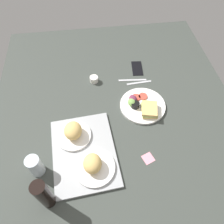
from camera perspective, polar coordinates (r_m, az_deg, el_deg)
name	(u,v)px	position (r cm, az deg, el deg)	size (l,w,h in cm)	color
ground_plane	(117,119)	(131.77, 1.41, -1.97)	(190.00, 150.00, 3.00)	#383D38
serving_tray	(84,152)	(119.40, -7.35, -10.35)	(45.00, 33.00, 1.60)	#9EA0A3
bread_plate_near	(93,165)	(111.65, -4.88, -13.74)	(20.74, 20.74, 8.66)	white
bread_plate_far	(73,133)	(121.06, -10.12, -5.31)	(19.36, 19.36, 9.04)	white
plate_with_salad	(142,105)	(135.25, 7.96, 1.71)	(28.10, 28.10, 5.40)	white
drinking_glass	(35,166)	(115.44, -19.46, -13.16)	(6.92, 6.92, 12.91)	silver
soda_bottle	(44,195)	(104.50, -17.42, -19.95)	(6.40, 6.40, 21.72)	black
espresso_cup	(94,79)	(148.85, -4.74, 8.54)	(5.60, 5.60, 4.00)	silver
fork	(139,83)	(149.79, 7.12, 7.67)	(17.00, 1.40, 0.50)	#B7B7BC
knife	(132,80)	(151.02, 5.39, 8.36)	(19.00, 1.40, 0.50)	#B7B7BC
cell_phone	(137,68)	(159.64, 6.60, 11.37)	(14.40, 7.20, 0.80)	black
sticky_note	(148,158)	(119.29, 9.45, -11.88)	(5.60, 5.60, 0.12)	pink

